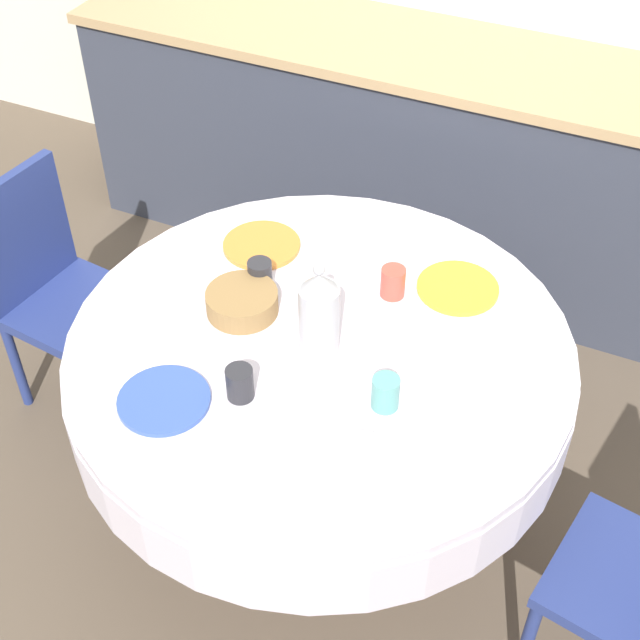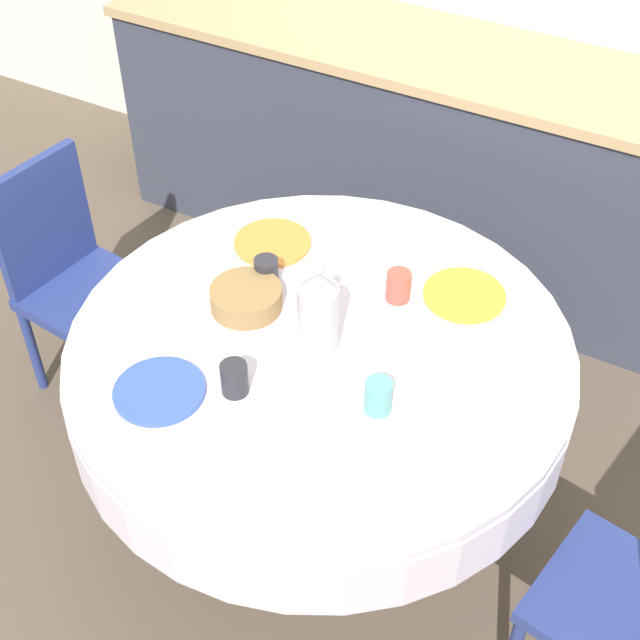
# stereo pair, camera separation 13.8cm
# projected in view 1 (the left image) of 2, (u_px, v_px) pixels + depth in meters

# --- Properties ---
(ground_plane) EXTENTS (12.00, 12.00, 0.00)m
(ground_plane) POSITION_uv_depth(u_px,v_px,m) (320.00, 500.00, 2.98)
(ground_plane) COLOR brown
(kitchen_counter) EXTENTS (3.24, 0.64, 0.96)m
(kitchen_counter) POSITION_uv_depth(u_px,v_px,m) (466.00, 168.00, 3.60)
(kitchen_counter) COLOR #383D4C
(kitchen_counter) RESTS_ON ground_plane
(dining_table) EXTENTS (1.43, 1.43, 0.74)m
(dining_table) POSITION_uv_depth(u_px,v_px,m) (320.00, 371.00, 2.56)
(dining_table) COLOR tan
(dining_table) RESTS_ON ground_plane
(chair_right) EXTENTS (0.44, 0.44, 0.89)m
(chair_right) POSITION_uv_depth(u_px,v_px,m) (56.00, 285.00, 3.05)
(chair_right) COLOR navy
(chair_right) RESTS_ON ground_plane
(plate_near_left) EXTENTS (0.24, 0.24, 0.01)m
(plate_near_left) POSITION_uv_depth(u_px,v_px,m) (164.00, 400.00, 2.31)
(plate_near_left) COLOR #3856AD
(plate_near_left) RESTS_ON dining_table
(cup_near_left) EXTENTS (0.07, 0.07, 0.09)m
(cup_near_left) POSITION_uv_depth(u_px,v_px,m) (240.00, 383.00, 2.30)
(cup_near_left) COLOR #28282D
(cup_near_left) RESTS_ON dining_table
(plate_near_right) EXTENTS (0.24, 0.24, 0.01)m
(plate_near_right) POSITION_uv_depth(u_px,v_px,m) (358.00, 470.00, 2.14)
(plate_near_right) COLOR white
(plate_near_right) RESTS_ON dining_table
(cup_near_right) EXTENTS (0.07, 0.07, 0.09)m
(cup_near_right) POSITION_uv_depth(u_px,v_px,m) (385.00, 393.00, 2.27)
(cup_near_right) COLOR #5BA39E
(cup_near_right) RESTS_ON dining_table
(plate_far_left) EXTENTS (0.24, 0.24, 0.01)m
(plate_far_left) POSITION_uv_depth(u_px,v_px,m) (262.00, 245.00, 2.79)
(plate_far_left) COLOR orange
(plate_far_left) RESTS_ON dining_table
(cup_far_left) EXTENTS (0.07, 0.07, 0.09)m
(cup_far_left) POSITION_uv_depth(u_px,v_px,m) (260.00, 275.00, 2.62)
(cup_far_left) COLOR #28282D
(cup_far_left) RESTS_ON dining_table
(plate_far_right) EXTENTS (0.24, 0.24, 0.01)m
(plate_far_right) POSITION_uv_depth(u_px,v_px,m) (458.00, 288.00, 2.64)
(plate_far_right) COLOR yellow
(plate_far_right) RESTS_ON dining_table
(cup_far_right) EXTENTS (0.07, 0.07, 0.09)m
(cup_far_right) POSITION_uv_depth(u_px,v_px,m) (393.00, 282.00, 2.59)
(cup_far_right) COLOR #CC4C3D
(cup_far_right) RESTS_ON dining_table
(coffee_carafe) EXTENTS (0.11, 0.11, 0.30)m
(coffee_carafe) POSITION_uv_depth(u_px,v_px,m) (319.00, 313.00, 2.37)
(coffee_carafe) COLOR #B2B2B7
(coffee_carafe) RESTS_ON dining_table
(bread_basket) EXTENTS (0.21, 0.21, 0.07)m
(bread_basket) POSITION_uv_depth(u_px,v_px,m) (242.00, 302.00, 2.55)
(bread_basket) COLOR olive
(bread_basket) RESTS_ON dining_table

